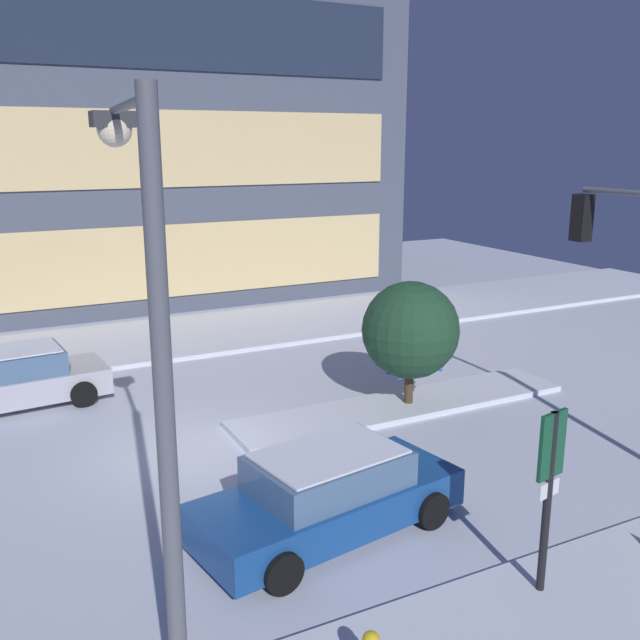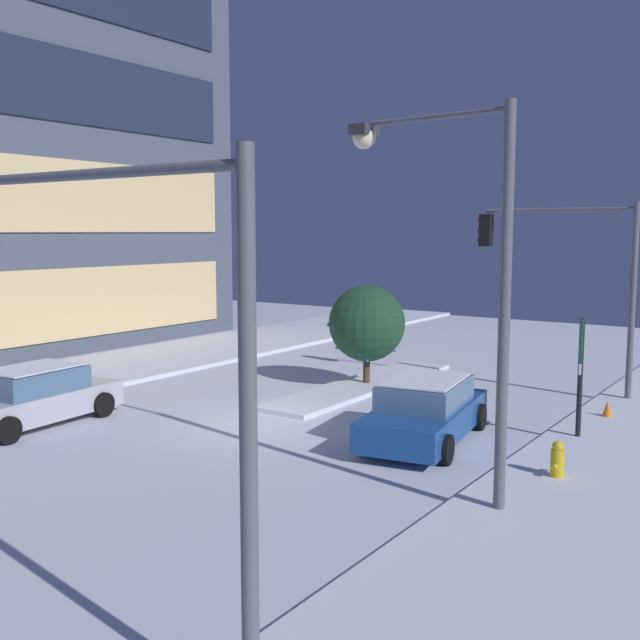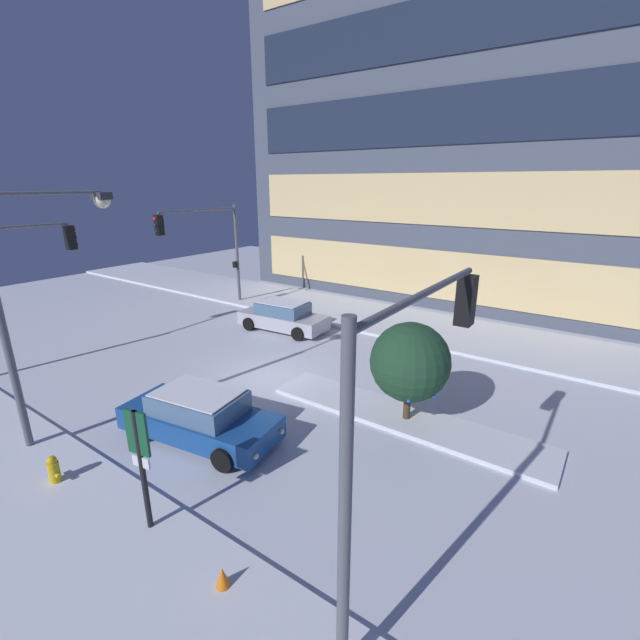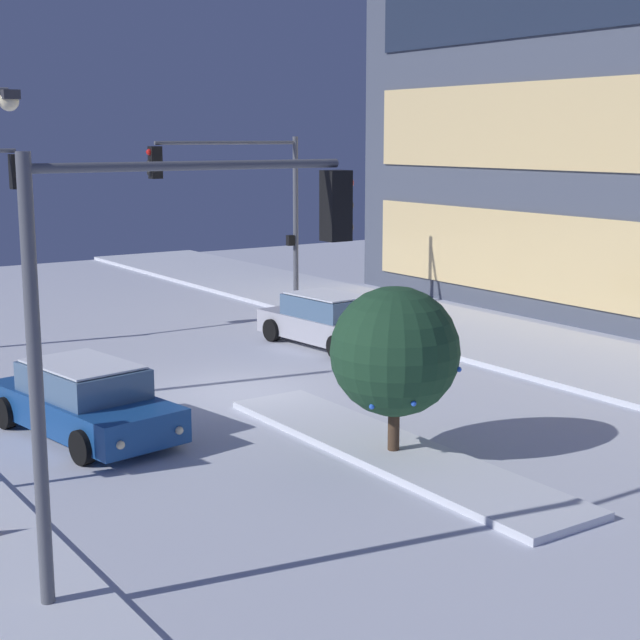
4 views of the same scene
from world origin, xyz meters
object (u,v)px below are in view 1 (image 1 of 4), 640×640
parking_info_sign (549,481)px  decorated_tree_median (410,330)px  car_near (328,494)px  car_far (13,380)px  street_lamp_arched (147,318)px

parking_info_sign → decorated_tree_median: size_ratio=0.90×
car_near → parking_info_sign: parking_info_sign is taller
car_far → street_lamp_arched: size_ratio=0.67×
car_far → decorated_tree_median: 10.05m
street_lamp_arched → parking_info_sign: bearing=-92.9°
decorated_tree_median → parking_info_sign: bearing=-109.6°
street_lamp_arched → parking_info_sign: 6.08m
car_far → decorated_tree_median: decorated_tree_median is taller
car_near → street_lamp_arched: (-3.39, -2.20, 3.96)m
car_far → street_lamp_arched: street_lamp_arched is taller
parking_info_sign → decorated_tree_median: (2.60, 7.31, 0.16)m
street_lamp_arched → decorated_tree_median: 10.59m
car_far → parking_info_sign: (6.24, -11.91, 1.16)m
car_far → decorated_tree_median: size_ratio=1.45×
car_near → parking_info_sign: size_ratio=1.71×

